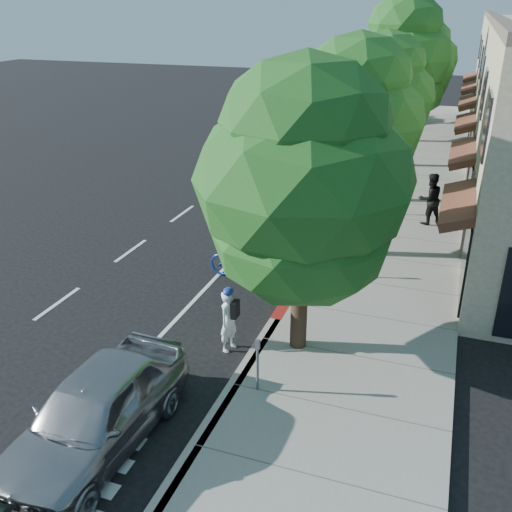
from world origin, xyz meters
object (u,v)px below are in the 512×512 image
at_px(street_tree_1, 355,125).
at_px(street_tree_4, 412,70).
at_px(pedestrian, 430,199).
at_px(cyclist, 229,321).
at_px(street_tree_0, 303,185).
at_px(silver_suv, 288,211).
at_px(white_pickup, 329,152).
at_px(near_car_a, 95,412).
at_px(dark_sedan, 325,171).
at_px(dark_suv_far, 388,110).
at_px(street_tree_3, 402,61).
at_px(street_tree_5, 420,62).
at_px(street_tree_2, 382,100).
at_px(bicycle, 241,263).

xyz_separation_m(street_tree_1, street_tree_4, (0.00, 18.00, -0.14)).
bearing_deg(pedestrian, cyclist, 34.28).
relative_size(street_tree_0, silver_suv, 1.21).
distance_m(white_pickup, near_car_a, 21.47).
relative_size(dark_sedan, dark_suv_far, 0.81).
bearing_deg(street_tree_3, street_tree_0, -90.00).
height_order(street_tree_4, street_tree_5, street_tree_4).
distance_m(street_tree_5, cyclist, 30.75).
bearing_deg(cyclist, street_tree_4, 11.24).
xyz_separation_m(street_tree_2, cyclist, (-1.60, -12.52, -3.51)).
xyz_separation_m(silver_suv, pedestrian, (4.86, 2.26, 0.32)).
distance_m(street_tree_2, white_pickup, 6.85).
xyz_separation_m(silver_suv, white_pickup, (-0.60, 9.50, -0.00)).
relative_size(street_tree_3, street_tree_5, 1.19).
xyz_separation_m(dark_suv_far, near_car_a, (-0.88, -34.45, -0.09)).
xyz_separation_m(street_tree_2, pedestrian, (2.36, -2.24, -3.18)).
xyz_separation_m(white_pickup, dark_suv_far, (1.25, 12.98, 0.08)).
bearing_deg(street_tree_2, pedestrian, -43.45).
height_order(street_tree_0, street_tree_2, street_tree_0).
relative_size(bicycle, dark_suv_far, 0.42).
xyz_separation_m(bicycle, dark_sedan, (0.12, 10.56, 0.13)).
distance_m(street_tree_1, bicycle, 5.48).
xyz_separation_m(street_tree_4, dark_sedan, (-2.58, -10.25, -3.59)).
distance_m(street_tree_3, street_tree_4, 6.08).
xyz_separation_m(dark_suv_far, pedestrian, (4.21, -20.22, 0.25)).
relative_size(street_tree_5, bicycle, 3.26).
height_order(cyclist, bicycle, cyclist).
relative_size(street_tree_1, pedestrian, 3.65).
bearing_deg(street_tree_0, street_tree_2, 90.00).
height_order(street_tree_2, pedestrian, street_tree_2).
height_order(street_tree_2, dark_sedan, street_tree_2).
xyz_separation_m(street_tree_5, white_pickup, (-3.10, -13.00, -3.40)).
relative_size(street_tree_0, white_pickup, 1.27).
height_order(street_tree_2, near_car_a, street_tree_2).
bearing_deg(street_tree_2, white_pickup, 121.80).
bearing_deg(street_tree_3, street_tree_1, -90.00).
bearing_deg(bicycle, dark_sedan, 6.68).
bearing_deg(dark_suv_far, bicycle, -89.98).
distance_m(street_tree_0, street_tree_1, 6.00).
relative_size(dark_sedan, near_car_a, 0.90).
distance_m(bicycle, near_car_a, 7.66).
height_order(street_tree_5, dark_suv_far, street_tree_5).
bearing_deg(dark_suv_far, cyclist, -87.70).
height_order(bicycle, dark_sedan, dark_sedan).
relative_size(street_tree_2, street_tree_3, 0.83).
relative_size(street_tree_0, dark_suv_far, 1.36).
bearing_deg(street_tree_1, white_pickup, 105.74).
xyz_separation_m(near_car_a, pedestrian, (5.09, 14.23, 0.33)).
xyz_separation_m(street_tree_5, dark_sedan, (-2.58, -16.25, -3.51)).
bearing_deg(bicycle, street_tree_5, 1.59).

